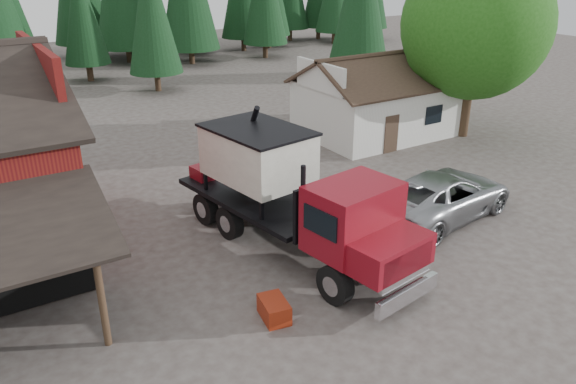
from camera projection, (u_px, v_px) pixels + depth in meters
ground at (321, 318)px, 16.41m from camera, size 120.00×120.00×0.00m
farmhouse at (377, 105)px, 32.17m from camera, size 8.60×6.42×4.65m
deciduous_tree at (476, 30)px, 30.08m from camera, size 8.00×8.00×10.20m
conifer_backdrop at (45, 72)px, 49.08m from camera, size 76.00×16.00×16.00m
near_pine_b at (151, 10)px, 40.32m from camera, size 3.96×3.96×10.40m
feed_truck at (290, 191)px, 19.39m from camera, size 4.32×10.74×4.71m
silver_car at (442, 195)px, 22.29m from camera, size 6.95×3.95×1.83m
equip_box at (274, 309)px, 16.27m from camera, size 0.89×1.21×0.60m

